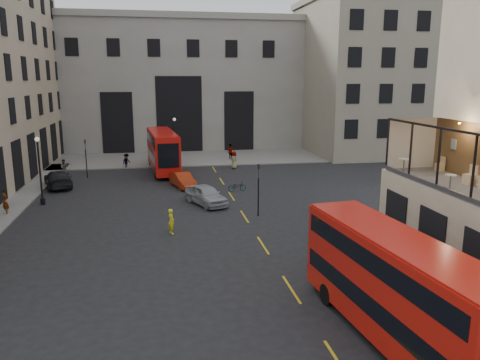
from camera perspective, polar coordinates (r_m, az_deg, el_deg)
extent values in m
plane|color=black|center=(23.26, 11.12, -12.58)|extent=(140.00, 140.00, 0.00)
cube|color=black|center=(24.70, 22.24, -6.81)|extent=(0.08, 9.20, 3.00)
cube|color=beige|center=(28.76, 20.22, 4.25)|extent=(3.00, 0.04, 2.90)
cube|color=black|center=(24.44, 26.32, 5.88)|extent=(3.00, 10.00, 0.04)
cube|color=slate|center=(24.01, 22.80, -0.69)|extent=(0.12, 10.00, 0.18)
cube|color=black|center=(23.59, 23.35, 5.83)|extent=(0.12, 10.00, 0.10)
cube|color=beige|center=(27.99, 24.60, 4.00)|extent=(0.04, 0.45, 0.55)
cylinder|color=#FFD899|center=(26.53, 25.18, 6.28)|extent=(0.12, 0.12, 0.05)
cube|color=#C2AD91|center=(25.45, 25.20, -5.93)|extent=(3.00, 11.00, 4.50)
cube|color=slate|center=(24.88, 25.68, -0.88)|extent=(3.00, 10.00, 0.10)
cube|color=#9A978F|center=(67.68, -7.71, 11.58)|extent=(34.00, 10.00, 18.00)
cube|color=#9A978F|center=(68.14, -7.93, 18.83)|extent=(35.00, 10.60, 0.80)
cube|color=black|center=(62.82, -7.40, 7.89)|extent=(6.00, 0.12, 10.00)
cube|color=black|center=(63.04, -14.71, 6.70)|extent=(4.00, 0.12, 8.00)
cube|color=black|center=(63.77, -0.12, 7.16)|extent=(4.00, 0.12, 8.00)
cube|color=gray|center=(65.83, 15.42, 12.12)|extent=(16.00, 18.00, 20.00)
cube|color=gray|center=(66.57, 15.92, 20.39)|extent=(16.60, 18.60, 0.80)
cube|color=slate|center=(58.45, -8.01, 2.67)|extent=(40.00, 12.00, 0.12)
cylinder|color=black|center=(33.41, 2.24, -2.10)|extent=(0.10, 0.10, 2.80)
imported|color=black|center=(32.99, 2.27, 1.10)|extent=(0.16, 0.20, 1.00)
cylinder|color=black|center=(48.85, -18.22, 1.89)|extent=(0.10, 0.10, 2.80)
imported|color=black|center=(48.56, -18.37, 4.09)|extent=(0.16, 0.20, 1.00)
cylinder|color=black|center=(39.36, -23.18, 0.75)|extent=(0.14, 0.14, 5.00)
cylinder|color=black|center=(39.83, -22.91, -2.42)|extent=(0.36, 0.36, 0.50)
sphere|color=silver|center=(38.96, -23.51, 4.57)|extent=(0.36, 0.36, 0.36)
cylinder|color=black|center=(54.13, -7.93, 4.53)|extent=(0.14, 0.14, 5.00)
cylinder|color=black|center=(54.47, -7.86, 2.18)|extent=(0.36, 0.36, 0.50)
sphere|color=silver|center=(53.84, -8.01, 7.32)|extent=(0.36, 0.36, 0.36)
cube|color=red|center=(18.55, 18.39, -12.19)|extent=(3.41, 10.50, 3.66)
cube|color=black|center=(18.76, 18.28, -13.63)|extent=(3.39, 9.94, 0.75)
cube|color=black|center=(18.13, 18.63, -8.94)|extent=(3.39, 9.94, 0.75)
cube|color=red|center=(17.88, 18.79, -6.76)|extent=(3.29, 10.28, 0.11)
cylinder|color=black|center=(21.34, 10.55, -13.55)|extent=(0.36, 0.96, 0.94)
cylinder|color=black|center=(22.29, 15.52, -12.63)|extent=(0.36, 0.96, 0.94)
cube|color=red|center=(50.13, -9.41, 3.61)|extent=(3.38, 10.86, 3.79)
cube|color=black|center=(50.21, -9.39, 3.01)|extent=(3.37, 10.28, 0.78)
cube|color=black|center=(49.97, -9.46, 4.94)|extent=(3.37, 10.28, 0.78)
cube|color=red|center=(49.88, -9.49, 5.80)|extent=(3.26, 10.64, 0.12)
cylinder|color=black|center=(53.69, -10.88, 2.18)|extent=(0.36, 0.99, 0.97)
cylinder|color=black|center=(53.89, -8.56, 2.30)|extent=(0.36, 0.99, 0.97)
cylinder|color=black|center=(46.67, -10.19, 0.71)|extent=(0.36, 0.99, 0.97)
cylinder|color=black|center=(46.90, -7.53, 0.85)|extent=(0.36, 0.99, 0.97)
imported|color=#9D9EA4|center=(36.68, -4.16, -1.82)|extent=(3.49, 4.93, 1.56)
imported|color=#9F2709|center=(42.79, -6.99, 0.01)|extent=(2.44, 4.29, 1.34)
imported|color=black|center=(45.61, -21.30, 0.13)|extent=(3.53, 5.61, 1.51)
imported|color=gray|center=(41.08, -0.35, -0.77)|extent=(1.61, 0.67, 0.83)
imported|color=yellow|center=(30.10, -8.38, -5.00)|extent=(0.56, 0.69, 1.63)
imported|color=gray|center=(51.28, -20.63, 1.49)|extent=(0.80, 0.64, 1.59)
imported|color=gray|center=(52.75, -13.67, 2.25)|extent=(1.14, 1.21, 1.65)
imported|color=gray|center=(56.73, -1.15, 3.43)|extent=(1.21, 1.02, 1.94)
imported|color=gray|center=(51.18, -0.74, 2.45)|extent=(1.00, 1.11, 1.90)
imported|color=gray|center=(37.76, -26.71, -2.50)|extent=(0.67, 0.79, 1.83)
cylinder|color=silver|center=(24.01, 24.32, 0.55)|extent=(0.55, 0.55, 0.04)
cylinder|color=slate|center=(24.07, 24.25, -0.21)|extent=(0.07, 0.07, 0.64)
cylinder|color=slate|center=(24.14, 24.18, -0.96)|extent=(0.40, 0.40, 0.03)
cylinder|color=beige|center=(27.33, 19.40, 2.43)|extent=(0.61, 0.61, 0.04)
cylinder|color=slate|center=(27.39, 19.34, 1.68)|extent=(0.08, 0.08, 0.72)
cylinder|color=slate|center=(27.46, 19.29, 0.93)|extent=(0.45, 0.45, 0.03)
cube|color=tan|center=(25.45, 26.17, 0.06)|extent=(0.56, 0.56, 0.52)
cube|color=tan|center=(25.52, 26.61, 1.16)|extent=(0.13, 0.48, 0.46)
cube|color=#D5B27A|center=(28.59, 23.16, 1.46)|extent=(0.43, 0.43, 0.43)
cube|color=#D5B27A|center=(28.63, 23.51, 2.26)|extent=(0.07, 0.40, 0.38)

